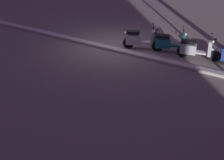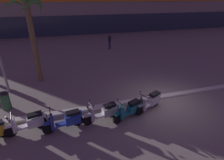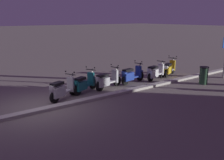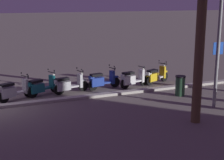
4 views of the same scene
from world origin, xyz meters
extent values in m
plane|color=slate|center=(0.00, 0.00, 0.00)|extent=(200.00, 200.00, 0.00)
cube|color=#BCB7AD|center=(0.00, 0.42, 0.06)|extent=(60.00, 0.36, 0.12)
cylinder|color=black|center=(-5.02, -0.70, 0.26)|extent=(0.53, 0.18, 0.52)
cube|color=#233D9E|center=(-4.94, -0.68, 0.67)|extent=(0.27, 0.24, 0.16)
cylinder|color=black|center=(-4.54, -0.80, 0.26)|extent=(0.53, 0.20, 0.52)
cylinder|color=black|center=(-3.26, -0.54, 0.26)|extent=(0.53, 0.20, 0.52)
cube|color=silver|center=(-3.95, -0.68, 0.32)|extent=(0.64, 0.40, 0.08)
cube|color=silver|center=(-3.48, -0.58, 0.41)|extent=(0.73, 0.45, 0.42)
cube|color=black|center=(-3.46, -0.58, 0.74)|extent=(0.65, 0.41, 0.12)
cube|color=silver|center=(-4.37, -0.77, 0.55)|extent=(0.21, 0.36, 0.66)
cube|color=silver|center=(-4.54, -0.80, 0.55)|extent=(0.35, 0.22, 0.08)
cylinder|color=#333338|center=(-4.45, -0.78, 0.70)|extent=(0.29, 0.13, 0.69)
cylinder|color=black|center=(-4.37, -0.77, 1.02)|extent=(0.15, 0.56, 0.04)
sphere|color=white|center=(-4.47, -0.79, 0.88)|extent=(0.12, 0.12, 0.12)
cube|color=silver|center=(-3.18, -0.52, 0.64)|extent=(0.28, 0.24, 0.16)
sphere|color=black|center=(-4.30, -1.00, 1.14)|extent=(0.07, 0.07, 0.07)
sphere|color=black|center=(-4.40, -0.53, 1.14)|extent=(0.07, 0.07, 0.07)
cylinder|color=black|center=(-3.21, -1.08, 0.26)|extent=(0.52, 0.30, 0.52)
cylinder|color=black|center=(-2.04, -0.56, 0.26)|extent=(0.52, 0.30, 0.52)
cube|color=#197075|center=(-2.67, -0.84, 0.32)|extent=(0.66, 0.50, 0.08)
cube|color=#197075|center=(-2.24, -0.65, 0.41)|extent=(0.75, 0.57, 0.42)
cube|color=black|center=(-2.22, -0.64, 0.74)|extent=(0.67, 0.52, 0.12)
cube|color=#197075|center=(-3.05, -1.01, 0.55)|extent=(0.27, 0.37, 0.66)
cube|color=#197075|center=(-3.21, -1.08, 0.55)|extent=(0.36, 0.28, 0.08)
cylinder|color=#333338|center=(-3.12, -1.04, 0.70)|extent=(0.29, 0.18, 0.69)
cylinder|color=black|center=(-3.05, -1.01, 1.02)|extent=(0.26, 0.53, 0.04)
sphere|color=white|center=(-3.14, -1.05, 0.88)|extent=(0.12, 0.12, 0.12)
cube|color=#197075|center=(-1.97, -0.53, 0.64)|extent=(0.30, 0.28, 0.16)
sphere|color=black|center=(-2.93, -1.22, 1.14)|extent=(0.07, 0.07, 0.07)
sphere|color=black|center=(-3.13, -0.78, 1.14)|extent=(0.07, 0.07, 0.07)
cylinder|color=black|center=(-1.90, -0.73, 0.26)|extent=(0.51, 0.31, 0.52)
cylinder|color=black|center=(-0.72, -0.19, 0.26)|extent=(0.51, 0.31, 0.52)
cube|color=silver|center=(-1.35, -0.48, 0.32)|extent=(0.66, 0.50, 0.08)
cube|color=silver|center=(-0.92, -0.28, 0.43)|extent=(0.75, 0.57, 0.44)
cube|color=black|center=(-0.90, -0.28, 0.79)|extent=(0.67, 0.52, 0.12)
cube|color=silver|center=(-1.73, -0.66, 0.55)|extent=(0.27, 0.37, 0.66)
cube|color=silver|center=(-1.90, -0.73, 0.55)|extent=(0.36, 0.28, 0.08)
cylinder|color=#333338|center=(-1.81, -0.69, 0.70)|extent=(0.29, 0.18, 0.69)
cylinder|color=black|center=(-1.73, -0.66, 1.02)|extent=(0.27, 0.53, 0.04)
sphere|color=white|center=(-1.83, -0.70, 0.88)|extent=(0.12, 0.12, 0.12)
cube|color=silver|center=(-0.64, -0.16, 0.69)|extent=(0.30, 0.28, 0.16)
sphere|color=black|center=(-1.62, -0.87, 1.14)|extent=(0.07, 0.07, 0.07)
sphere|color=black|center=(-1.82, -0.43, 1.14)|extent=(0.07, 0.07, 0.07)
camera|label=1|loc=(-7.87, 12.76, 5.95)|focal=54.05mm
camera|label=2|loc=(-5.30, -7.36, 5.42)|focal=28.10mm
camera|label=3|loc=(3.56, 9.49, 3.53)|focal=41.15mm
camera|label=4|loc=(0.33, 14.83, 4.44)|focal=54.79mm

